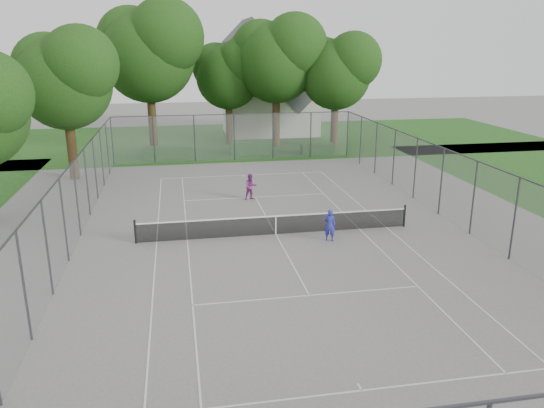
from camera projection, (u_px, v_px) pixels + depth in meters
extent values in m
plane|color=slate|center=(276.00, 235.00, 24.86)|extent=(120.00, 120.00, 0.00)
cube|color=#1D4915|center=(224.00, 140.00, 49.34)|extent=(60.00, 20.00, 0.00)
cube|color=silver|center=(362.00, 391.00, 13.67)|extent=(10.97, 0.06, 0.01)
cube|color=silver|center=(243.00, 175.00, 36.05)|extent=(10.97, 0.06, 0.01)
cube|color=silver|center=(157.00, 242.00, 23.92)|extent=(0.06, 23.77, 0.01)
cube|color=silver|center=(386.00, 227.00, 25.80)|extent=(0.06, 23.77, 0.01)
cube|color=silver|center=(187.00, 240.00, 24.15)|extent=(0.06, 23.77, 0.01)
cube|color=silver|center=(359.00, 229.00, 25.57)|extent=(0.06, 23.77, 0.01)
cube|color=silver|center=(309.00, 295.00, 18.83)|extent=(8.23, 0.06, 0.01)
cube|color=silver|center=(255.00, 197.00, 30.88)|extent=(8.23, 0.06, 0.01)
cube|color=silver|center=(276.00, 234.00, 24.86)|extent=(0.06, 12.80, 0.01)
cube|color=silver|center=(360.00, 387.00, 13.81)|extent=(0.06, 0.30, 0.01)
cube|color=silver|center=(244.00, 176.00, 35.91)|extent=(0.06, 0.30, 0.01)
cylinder|color=black|center=(135.00, 232.00, 23.60)|extent=(0.10, 0.10, 1.10)
cylinder|color=black|center=(404.00, 216.00, 25.80)|extent=(0.10, 0.10, 1.10)
cube|color=black|center=(276.00, 225.00, 24.73)|extent=(12.67, 0.01, 0.86)
cube|color=white|center=(276.00, 216.00, 24.60)|extent=(12.77, 0.03, 0.06)
cube|color=white|center=(276.00, 226.00, 24.73)|extent=(0.05, 0.02, 0.88)
cylinder|color=#38383D|center=(112.00, 141.00, 38.81)|extent=(0.08, 0.08, 3.50)
cylinder|color=#38383D|center=(347.00, 134.00, 41.90)|extent=(0.08, 0.08, 3.50)
cube|color=slate|center=(234.00, 137.00, 40.36)|extent=(18.00, 0.02, 3.50)
cube|color=slate|center=(71.00, 209.00, 22.80)|extent=(0.02, 34.00, 3.50)
cube|color=slate|center=(456.00, 189.00, 25.90)|extent=(0.02, 34.00, 3.50)
cube|color=#38383D|center=(490.00, 402.00, 7.84)|extent=(18.00, 0.05, 0.05)
cube|color=#38383D|center=(234.00, 114.00, 39.85)|extent=(18.00, 0.05, 0.05)
cube|color=#38383D|center=(66.00, 170.00, 22.30)|extent=(0.05, 34.00, 0.05)
cube|color=#38383D|center=(460.00, 154.00, 25.39)|extent=(0.05, 34.00, 0.05)
cylinder|color=#352513|center=(152.00, 121.00, 42.92)|extent=(0.67, 0.67, 5.12)
sphere|color=#15360E|center=(148.00, 56.00, 41.44)|extent=(7.28, 7.28, 7.28)
sphere|color=#15360E|center=(166.00, 36.00, 40.24)|extent=(5.82, 5.82, 5.82)
sphere|color=#15360E|center=(131.00, 41.00, 41.76)|extent=(5.46, 5.46, 5.46)
cylinder|color=#352513|center=(229.00, 122.00, 46.91)|extent=(0.61, 0.61, 3.88)
sphere|color=#15360E|center=(228.00, 77.00, 45.78)|extent=(5.52, 5.52, 5.52)
sphere|color=#15360E|center=(242.00, 64.00, 44.87)|extent=(4.42, 4.42, 4.42)
sphere|color=#15360E|center=(216.00, 67.00, 46.03)|extent=(4.14, 4.14, 4.14)
cylinder|color=#352513|center=(276.00, 119.00, 45.72)|extent=(0.65, 0.65, 4.72)
sphere|color=#15360E|center=(276.00, 63.00, 44.35)|extent=(6.71, 6.71, 6.71)
sphere|color=#15360E|center=(295.00, 46.00, 43.25)|extent=(5.37, 5.37, 5.37)
sphere|color=#15360E|center=(261.00, 50.00, 44.65)|extent=(5.03, 5.03, 5.03)
cylinder|color=#352513|center=(334.00, 124.00, 45.19)|extent=(0.62, 0.62, 4.09)
sphere|color=#15360E|center=(336.00, 75.00, 44.00)|extent=(5.81, 5.81, 5.81)
sphere|color=#15360E|center=(353.00, 60.00, 43.05)|extent=(4.65, 4.65, 4.65)
sphere|color=#15360E|center=(322.00, 63.00, 44.26)|extent=(4.36, 4.36, 4.36)
cylinder|color=#352513|center=(72.00, 148.00, 34.56)|extent=(0.62, 0.62, 4.16)
sphere|color=#15360E|center=(65.00, 83.00, 33.36)|extent=(5.91, 5.91, 5.91)
sphere|color=#15360E|center=(80.00, 64.00, 32.38)|extent=(4.73, 4.73, 4.73)
sphere|color=#15360E|center=(48.00, 68.00, 33.62)|extent=(4.43, 4.43, 4.43)
cube|color=#1D4E19|center=(168.00, 152.00, 41.26)|extent=(3.74, 1.12, 0.94)
cube|color=#1D4E19|center=(252.00, 148.00, 42.70)|extent=(3.46, 0.99, 1.09)
cube|color=#1D4E19|center=(317.00, 149.00, 42.96)|extent=(2.67, 0.98, 0.80)
cube|color=silver|center=(270.00, 100.00, 52.07)|extent=(8.73, 6.55, 6.55)
cube|color=#4A4B4F|center=(270.00, 66.00, 51.12)|extent=(8.64, 6.76, 8.64)
imported|color=#2C2CA5|center=(330.00, 225.00, 23.90)|extent=(0.63, 0.53, 1.47)
imported|color=#7C2973|center=(251.00, 187.00, 30.24)|extent=(0.83, 0.71, 1.50)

